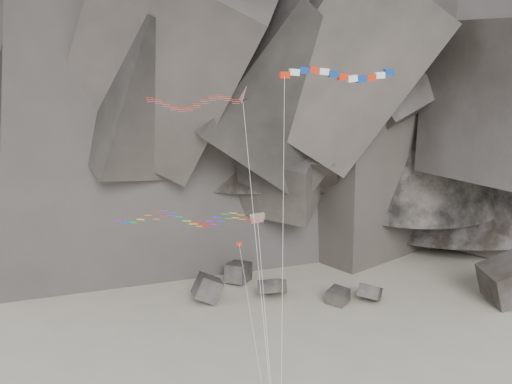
{
  "coord_description": "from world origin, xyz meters",
  "views": [
    {
      "loc": [
        3.59,
        -51.72,
        35.37
      ],
      "look_at": [
        3.16,
        6.0,
        21.85
      ],
      "focal_mm": 45.0,
      "sensor_mm": 36.0,
      "label": 1
    }
  ],
  "objects_px": {
    "parafoil_kite": "(181,218)",
    "pennant_kite": "(249,306)",
    "banner_kite": "(337,76)",
    "delta_kite": "(190,102)"
  },
  "relations": [
    {
      "from": "delta_kite",
      "to": "banner_kite",
      "type": "relative_size",
      "value": 0.95
    },
    {
      "from": "delta_kite",
      "to": "pennant_kite",
      "type": "xyz_separation_m",
      "value": [
        5.33,
        -8.02,
        -15.91
      ]
    },
    {
      "from": "banner_kite",
      "to": "pennant_kite",
      "type": "height_order",
      "value": "banner_kite"
    },
    {
      "from": "delta_kite",
      "to": "parafoil_kite",
      "type": "xyz_separation_m",
      "value": [
        -0.78,
        -2.37,
        -9.98
      ]
    },
    {
      "from": "parafoil_kite",
      "to": "pennant_kite",
      "type": "relative_size",
      "value": 1.11
    },
    {
      "from": "banner_kite",
      "to": "parafoil_kite",
      "type": "relative_size",
      "value": 1.64
    },
    {
      "from": "banner_kite",
      "to": "parafoil_kite",
      "type": "height_order",
      "value": "banner_kite"
    },
    {
      "from": "delta_kite",
      "to": "pennant_kite",
      "type": "height_order",
      "value": "delta_kite"
    },
    {
      "from": "delta_kite",
      "to": "parafoil_kite",
      "type": "height_order",
      "value": "delta_kite"
    },
    {
      "from": "delta_kite",
      "to": "parafoil_kite",
      "type": "distance_m",
      "value": 10.28
    }
  ]
}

